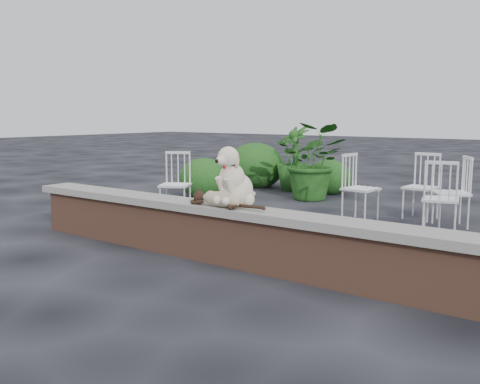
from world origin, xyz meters
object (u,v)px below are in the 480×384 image
Objects in this scene: chair_d at (451,192)px; chair_e at (361,188)px; dog at (237,175)px; chair_c at (441,198)px; cat at (221,198)px; chair_a at (175,184)px; potted_plant_b at (294,158)px; potted_plant_a at (314,161)px; chair_b at (421,186)px.

chair_d is 1.00× the size of chair_e.
chair_c is (1.28, 2.46, -0.41)m from dog.
cat is 1.09× the size of chair_a.
chair_e is (0.10, 2.75, -0.41)m from dog.
chair_d is at bearing -26.39° from potted_plant_b.
cat is at bearing -52.49° from chair_d.
chair_e is at bearing -103.21° from chair_d.
potted_plant_b is (-2.23, 4.81, -0.25)m from dog.
chair_d is (3.50, 1.60, 0.00)m from chair_a.
potted_plant_a is at bearing 54.90° from chair_e.
chair_d is 0.74× the size of potted_plant_b.
chair_e is 1.96m from potted_plant_a.
potted_plant_a reaches higher than chair_c.
chair_b is at bearing -25.72° from potted_plant_b.
dog reaches higher than chair_c.
potted_plant_b is at bearing -48.11° from chair_c.
chair_e is at bearing 91.75° from dog.
dog is 4.26m from potted_plant_a.
chair_b is (3.01, 1.89, 0.00)m from chair_a.
potted_plant_a is at bearing 110.90° from cat.
potted_plant_a is (0.91, 2.54, 0.20)m from chair_a.
chair_c is at bearing -33.82° from potted_plant_b.
cat is at bearing 48.21° from chair_c.
dog is at bearing -62.30° from chair_a.
dog reaches higher than chair_d.
potted_plant_a is (-1.28, 4.18, 0.01)m from cat.
chair_a is at bearing 124.04° from chair_e.
potted_plant_a is at bearing -45.03° from chair_c.
potted_plant_b reaches higher than chair_a.
potted_plant_b is (-2.97, 1.43, 0.17)m from chair_b.
potted_plant_b is (-0.87, 0.78, -0.04)m from potted_plant_a.
potted_plant_a is (-2.64, 1.57, 0.20)m from chair_c.
cat is at bearing -98.70° from chair_b.
chair_e is 0.74× the size of potted_plant_b.
dog is 0.65× the size of chair_b.
chair_c is at bearing -30.74° from potted_plant_a.
chair_c and chair_b have the same top height.
potted_plant_a is at bearing -140.34° from chair_d.
dog is at bearing -52.18° from chair_d.
chair_a is at bearing 146.96° from cat.
chair_d is (1.23, 3.10, -0.41)m from dog.
chair_a and chair_e have the same top height.
chair_b is 0.90m from chair_e.
chair_a is at bearing 150.51° from dog.
chair_a is at bearing -143.52° from chair_b.
chair_c and chair_e have the same top height.
cat is at bearing -114.15° from dog.
potted_plant_b is (0.04, 3.32, 0.17)m from chair_a.
chair_a is at bearing -109.76° from potted_plant_a.
potted_plant_b is at bearing 117.32° from cat.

